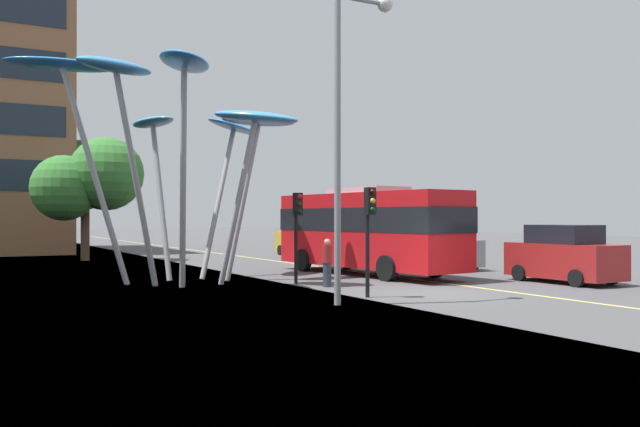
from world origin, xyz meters
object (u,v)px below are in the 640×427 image
at_px(car_parked_far, 359,242).
at_px(car_side_street, 303,239).
at_px(street_lamp, 350,106).
at_px(car_parked_near, 564,255).
at_px(leaf_sculpture, 184,110).
at_px(traffic_light_kerb_near, 369,217).
at_px(traffic_light_kerb_far, 297,218).
at_px(red_bus, 367,227).
at_px(car_parked_mid, 440,248).
at_px(pedestrian, 327,263).

xyz_separation_m(car_parked_far, car_side_street, (-0.20, 6.01, -0.00)).
bearing_deg(street_lamp, car_parked_near, 7.38).
bearing_deg(leaf_sculpture, street_lamp, -74.25).
bearing_deg(traffic_light_kerb_near, car_parked_far, 58.36).
distance_m(traffic_light_kerb_near, car_parked_far, 16.39).
relative_size(traffic_light_kerb_near, car_parked_far, 0.71).
relative_size(leaf_sculpture, car_parked_near, 2.61).
distance_m(traffic_light_kerb_near, street_lamp, 3.42).
distance_m(traffic_light_kerb_far, car_parked_far, 12.66).
bearing_deg(red_bus, car_parked_mid, 10.86).
bearing_deg(traffic_light_kerb_far, leaf_sculpture, 148.45).
distance_m(traffic_light_kerb_near, car_side_street, 21.65).
distance_m(traffic_light_kerb_far, car_parked_near, 9.69).
bearing_deg(car_side_street, street_lamp, -114.76).
height_order(red_bus, car_parked_near, red_bus).
height_order(leaf_sculpture, car_parked_near, leaf_sculpture).
bearing_deg(red_bus, street_lamp, -126.25).
xyz_separation_m(leaf_sculpture, street_lamp, (2.17, -7.70, -0.77)).
bearing_deg(traffic_light_kerb_far, car_side_street, 61.36).
relative_size(traffic_light_kerb_near, pedestrian, 1.99).
xyz_separation_m(car_parked_near, pedestrian, (-8.16, 2.91, -0.17)).
bearing_deg(car_parked_near, car_side_street, 90.70).
relative_size(car_parked_far, street_lamp, 0.53).
height_order(red_bus, car_parked_far, red_bus).
relative_size(street_lamp, pedestrian, 5.27).
height_order(leaf_sculpture, car_parked_mid, leaf_sculpture).
xyz_separation_m(car_side_street, pedestrian, (-7.92, -16.66, -0.19)).
bearing_deg(car_parked_near, car_parked_mid, 88.01).
bearing_deg(car_parked_near, traffic_light_kerb_near, -177.68).
height_order(traffic_light_kerb_near, car_parked_far, traffic_light_kerb_near).
xyz_separation_m(traffic_light_kerb_near, traffic_light_kerb_far, (0.03, 4.66, -0.01)).
xyz_separation_m(red_bus, car_parked_far, (4.25, 7.24, -0.94)).
bearing_deg(car_parked_far, leaf_sculpture, -149.26).
bearing_deg(traffic_light_kerb_near, traffic_light_kerb_far, 89.62).
relative_size(car_parked_near, car_side_street, 0.93).
distance_m(traffic_light_kerb_near, car_parked_near, 8.72).
xyz_separation_m(car_parked_near, car_parked_mid, (0.25, 7.19, -0.01)).
bearing_deg(car_parked_far, car_parked_mid, -87.42).
relative_size(car_side_street, pedestrian, 2.74).
xyz_separation_m(traffic_light_kerb_far, street_lamp, (-1.28, -5.58, 3.05)).
relative_size(traffic_light_kerb_near, car_parked_near, 0.78).
bearing_deg(leaf_sculpture, red_bus, -0.82).
relative_size(traffic_light_kerb_far, car_parked_mid, 0.80).
height_order(traffic_light_kerb_far, car_parked_near, traffic_light_kerb_far).
bearing_deg(car_parked_far, street_lamp, -123.50).
xyz_separation_m(leaf_sculpture, car_parked_far, (11.99, 7.13, -5.15)).
distance_m(red_bus, car_parked_near, 7.70).
bearing_deg(car_parked_mid, traffic_light_kerb_near, -139.60).
xyz_separation_m(red_bus, traffic_light_kerb_near, (-4.32, -6.67, 0.40)).
bearing_deg(traffic_light_kerb_near, street_lamp, -143.44).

